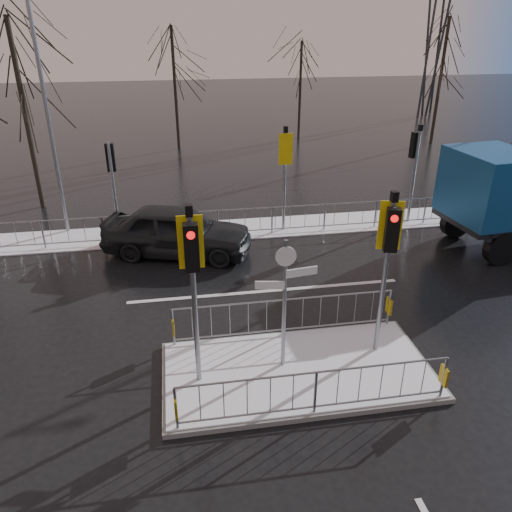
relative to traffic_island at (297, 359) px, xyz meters
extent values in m
plane|color=black|center=(0.01, -0.01, -0.39)|extent=(120.00, 120.00, 0.00)
cube|color=white|center=(0.01, 8.59, -0.37)|extent=(30.00, 2.00, 0.04)
cube|color=silver|center=(0.01, 3.79, -0.39)|extent=(8.00, 0.15, 0.01)
cube|color=slate|center=(0.01, -0.01, -0.33)|extent=(6.00, 3.00, 0.12)
cube|color=white|center=(0.01, -0.01, -0.26)|extent=(5.85, 2.85, 0.03)
cube|color=gold|center=(-2.69, -1.39, 0.28)|extent=(0.05, 0.28, 0.42)
cube|color=gold|center=(2.71, -1.39, 0.28)|extent=(0.05, 0.28, 0.42)
cube|color=gold|center=(-2.69, 1.37, 0.28)|extent=(0.05, 0.28, 0.42)
cube|color=gold|center=(2.71, 1.37, 0.28)|extent=(0.05, 0.28, 0.42)
cylinder|color=gray|center=(-2.19, -0.01, 1.63)|extent=(0.11, 0.11, 3.80)
cube|color=black|center=(-2.19, -0.19, 2.98)|extent=(0.28, 0.22, 0.95)
cylinder|color=red|center=(-2.19, -0.30, 3.28)|extent=(0.16, 0.04, 0.16)
cube|color=yellow|center=(-2.19, 0.06, 2.98)|extent=(0.50, 0.03, 1.10)
cube|color=black|center=(-2.19, -0.01, 3.65)|extent=(0.14, 0.14, 0.22)
cylinder|color=gray|center=(2.01, 0.39, 1.58)|extent=(0.11, 0.11, 3.70)
cube|color=black|center=(1.96, 0.22, 2.88)|extent=(0.33, 0.28, 0.95)
cylinder|color=red|center=(1.94, 0.11, 3.18)|extent=(0.16, 0.08, 0.16)
cube|color=yellow|center=(2.03, 0.46, 2.88)|extent=(0.49, 0.16, 1.10)
cube|color=black|center=(2.01, 0.39, 3.55)|extent=(0.14, 0.14, 0.22)
cylinder|color=gray|center=(-0.29, 0.19, 1.28)|extent=(0.09, 0.09, 3.10)
cube|color=silver|center=(0.06, 0.19, 2.08)|extent=(0.70, 0.14, 0.18)
cube|color=silver|center=(-0.61, 0.19, 1.83)|extent=(0.62, 0.15, 0.18)
cylinder|color=silver|center=(-0.29, 0.16, 2.48)|extent=(0.44, 0.03, 0.44)
cylinder|color=gray|center=(-4.49, 8.29, 1.40)|extent=(0.11, 0.11, 3.50)
cube|color=black|center=(-4.49, 8.47, 2.60)|extent=(0.28, 0.22, 0.95)
cylinder|color=red|center=(-4.49, 8.58, 2.90)|extent=(0.16, 0.04, 0.16)
cylinder|color=gray|center=(1.51, 8.29, 1.45)|extent=(0.11, 0.11, 3.60)
cube|color=black|center=(1.51, 8.47, 2.70)|extent=(0.28, 0.22, 0.95)
cylinder|color=red|center=(1.51, 8.58, 3.00)|extent=(0.16, 0.04, 0.16)
cube|color=yellow|center=(1.51, 8.22, 2.70)|extent=(0.50, 0.03, 1.10)
cube|color=black|center=(1.51, 8.29, 3.37)|extent=(0.14, 0.14, 0.22)
cylinder|color=gray|center=(6.51, 8.29, 1.40)|extent=(0.11, 0.11, 3.50)
cube|color=black|center=(6.46, 8.46, 2.60)|extent=(0.33, 0.28, 0.95)
cylinder|color=red|center=(6.44, 8.57, 2.90)|extent=(0.16, 0.08, 0.16)
cube|color=black|center=(6.51, 8.29, 3.27)|extent=(0.14, 0.14, 0.22)
imported|color=black|center=(-2.44, 6.83, 0.45)|extent=(5.30, 3.36, 1.68)
cylinder|color=black|center=(7.76, 4.31, 0.17)|extent=(1.14, 0.44, 1.11)
cylinder|color=black|center=(7.53, 6.64, 0.17)|extent=(1.14, 0.44, 1.11)
cube|color=navy|center=(7.76, 5.49, 1.91)|extent=(2.48, 2.88, 2.23)
cube|color=#2D3033|center=(7.09, 5.42, 0.67)|extent=(0.39, 2.56, 0.39)
cylinder|color=black|center=(-7.99, 12.49, 3.29)|extent=(0.20, 0.20, 7.36)
cylinder|color=black|center=(-1.99, 21.99, 3.06)|extent=(0.19, 0.19, 6.90)
cylinder|color=black|center=(6.01, 23.99, 2.60)|extent=(0.16, 0.16, 5.98)
cylinder|color=black|center=(14.01, 20.99, 3.29)|extent=(0.20, 0.20, 7.36)
cylinder|color=gray|center=(-6.49, 9.49, 3.71)|extent=(0.14, 0.14, 8.20)
camera|label=1|loc=(-2.41, -8.73, 6.85)|focal=35.00mm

